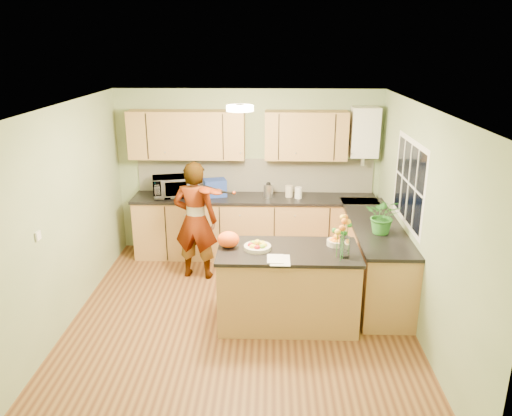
{
  "coord_description": "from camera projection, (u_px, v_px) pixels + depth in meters",
  "views": [
    {
      "loc": [
        0.35,
        -5.18,
        3.14
      ],
      "look_at": [
        0.17,
        0.5,
        1.25
      ],
      "focal_mm": 35.0,
      "sensor_mm": 36.0,
      "label": 1
    }
  ],
  "objects": [
    {
      "name": "floor",
      "position": [
        240.0,
        321.0,
        5.92
      ],
      "size": [
        4.5,
        4.5,
        0.0
      ],
      "primitive_type": "plane",
      "color": "#542E18",
      "rests_on": "ground"
    },
    {
      "name": "ceiling",
      "position": [
        238.0,
        108.0,
        5.13
      ],
      "size": [
        4.0,
        4.5,
        0.02
      ],
      "primitive_type": "cube",
      "color": "white",
      "rests_on": "wall_back"
    },
    {
      "name": "wall_back",
      "position": [
        249.0,
        172.0,
        7.66
      ],
      "size": [
        4.0,
        0.02,
        2.5
      ],
      "primitive_type": "cube",
      "color": "gray",
      "rests_on": "floor"
    },
    {
      "name": "wall_front",
      "position": [
        219.0,
        335.0,
        3.39
      ],
      "size": [
        4.0,
        0.02,
        2.5
      ],
      "primitive_type": "cube",
      "color": "gray",
      "rests_on": "floor"
    },
    {
      "name": "wall_left",
      "position": [
        61.0,
        220.0,
        5.58
      ],
      "size": [
        0.02,
        4.5,
        2.5
      ],
      "primitive_type": "cube",
      "color": "gray",
      "rests_on": "floor"
    },
    {
      "name": "wall_right",
      "position": [
        421.0,
        224.0,
        5.46
      ],
      "size": [
        0.02,
        4.5,
        2.5
      ],
      "primitive_type": "cube",
      "color": "gray",
      "rests_on": "floor"
    },
    {
      "name": "back_counter",
      "position": [
        254.0,
        226.0,
        7.61
      ],
      "size": [
        3.64,
        0.62,
        0.94
      ],
      "color": "#A37041",
      "rests_on": "floor"
    },
    {
      "name": "right_counter",
      "position": [
        374.0,
        257.0,
        6.52
      ],
      "size": [
        0.62,
        2.24,
        0.94
      ],
      "color": "#A37041",
      "rests_on": "floor"
    },
    {
      "name": "splashback",
      "position": [
        255.0,
        175.0,
        7.65
      ],
      "size": [
        3.6,
        0.02,
        0.52
      ],
      "primitive_type": "cube",
      "color": "white",
      "rests_on": "back_counter"
    },
    {
      "name": "upper_cabinets",
      "position": [
        236.0,
        135.0,
        7.31
      ],
      "size": [
        3.2,
        0.34,
        0.7
      ],
      "color": "#A37041",
      "rests_on": "wall_back"
    },
    {
      "name": "boiler",
      "position": [
        364.0,
        132.0,
        7.25
      ],
      "size": [
        0.4,
        0.3,
        0.86
      ],
      "color": "white",
      "rests_on": "wall_back"
    },
    {
      "name": "window_right",
      "position": [
        409.0,
        183.0,
        5.94
      ],
      "size": [
        0.01,
        1.3,
        1.05
      ],
      "color": "white",
      "rests_on": "wall_right"
    },
    {
      "name": "light_switch",
      "position": [
        38.0,
        236.0,
        5.0
      ],
      "size": [
        0.02,
        0.09,
        0.09
      ],
      "primitive_type": "cube",
      "color": "white",
      "rests_on": "wall_left"
    },
    {
      "name": "ceiling_lamp",
      "position": [
        240.0,
        108.0,
        5.42
      ],
      "size": [
        0.3,
        0.3,
        0.07
      ],
      "color": "#FFEABF",
      "rests_on": "ceiling"
    },
    {
      "name": "peninsula_island",
      "position": [
        288.0,
        286.0,
        5.77
      ],
      "size": [
        1.6,
        0.82,
        0.92
      ],
      "color": "#A37041",
      "rests_on": "floor"
    },
    {
      "name": "fruit_dish",
      "position": [
        257.0,
        246.0,
        5.62
      ],
      "size": [
        0.31,
        0.31,
        0.11
      ],
      "color": "beige",
      "rests_on": "peninsula_island"
    },
    {
      "name": "orange_bowl",
      "position": [
        336.0,
        241.0,
        5.73
      ],
      "size": [
        0.21,
        0.21,
        0.12
      ],
      "color": "beige",
      "rests_on": "peninsula_island"
    },
    {
      "name": "flower_vase",
      "position": [
        346.0,
        228.0,
        5.33
      ],
      "size": [
        0.27,
        0.27,
        0.5
      ],
      "rotation": [
        0.0,
        0.0,
        -0.23
      ],
      "color": "silver",
      "rests_on": "peninsula_island"
    },
    {
      "name": "orange_bag",
      "position": [
        228.0,
        240.0,
        5.66
      ],
      "size": [
        0.3,
        0.28,
        0.19
      ],
      "primitive_type": "ellipsoid",
      "rotation": [
        0.0,
        0.0,
        -0.31
      ],
      "color": "#FF5315",
      "rests_on": "peninsula_island"
    },
    {
      "name": "papers",
      "position": [
        280.0,
        260.0,
        5.34
      ],
      "size": [
        0.21,
        0.29,
        0.01
      ],
      "primitive_type": "cube",
      "color": "silver",
      "rests_on": "peninsula_island"
    },
    {
      "name": "violinist",
      "position": [
        196.0,
        221.0,
        6.8
      ],
      "size": [
        0.65,
        0.48,
        1.66
      ],
      "primitive_type": "imported",
      "rotation": [
        0.0,
        0.0,
        3.0
      ],
      "color": "#EDA991",
      "rests_on": "floor"
    },
    {
      "name": "violin",
      "position": [
        207.0,
        190.0,
        6.43
      ],
      "size": [
        0.66,
        0.57,
        0.16
      ],
      "primitive_type": null,
      "rotation": [
        0.17,
        0.0,
        -0.61
      ],
      "color": "#4C1304",
      "rests_on": "violinist"
    },
    {
      "name": "microwave",
      "position": [
        171.0,
        187.0,
        7.45
      ],
      "size": [
        0.62,
        0.5,
        0.3
      ],
      "primitive_type": "imported",
      "rotation": [
        0.0,
        0.0,
        0.26
      ],
      "color": "white",
      "rests_on": "back_counter"
    },
    {
      "name": "blue_box",
      "position": [
        215.0,
        188.0,
        7.48
      ],
      "size": [
        0.38,
        0.32,
        0.26
      ],
      "primitive_type": "cube",
      "rotation": [
        0.0,
        0.0,
        0.29
      ],
      "color": "navy",
      "rests_on": "back_counter"
    },
    {
      "name": "kettle",
      "position": [
        268.0,
        190.0,
        7.42
      ],
      "size": [
        0.14,
        0.14,
        0.27
      ],
      "rotation": [
        0.0,
        0.0,
        -0.31
      ],
      "color": "silver",
      "rests_on": "back_counter"
    },
    {
      "name": "jar_cream",
      "position": [
        289.0,
        191.0,
        7.45
      ],
      "size": [
        0.12,
        0.12,
        0.17
      ],
      "primitive_type": "cylinder",
      "rotation": [
        0.0,
        0.0,
        -0.05
      ],
      "color": "beige",
      "rests_on": "back_counter"
    },
    {
      "name": "jar_white",
      "position": [
        298.0,
        193.0,
        7.38
      ],
      "size": [
        0.14,
        0.14,
        0.17
      ],
      "primitive_type": "cylinder",
      "rotation": [
        0.0,
        0.0,
        -0.43
      ],
      "color": "white",
      "rests_on": "back_counter"
    },
    {
      "name": "potted_plant",
      "position": [
        384.0,
        216.0,
        5.97
      ],
      "size": [
        0.5,
        0.46,
        0.45
      ],
      "primitive_type": "imported",
      "rotation": [
        0.0,
        0.0,
        -0.3
      ],
      "color": "#2E7D29",
      "rests_on": "right_counter"
    }
  ]
}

